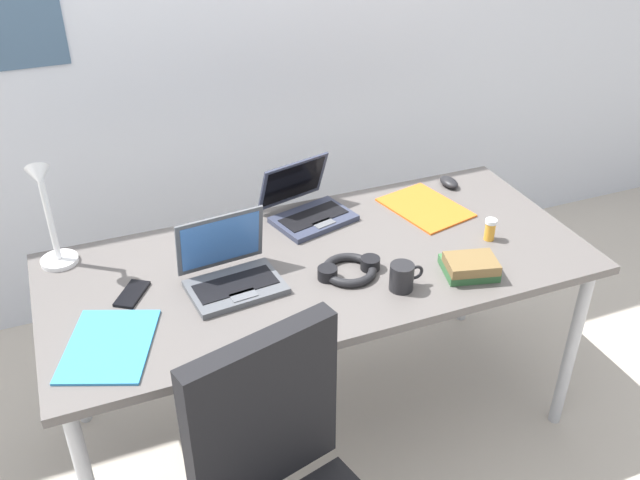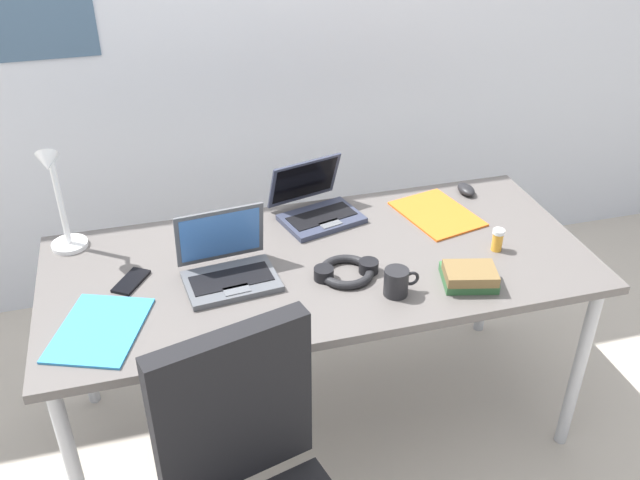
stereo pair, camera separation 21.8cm
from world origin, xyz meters
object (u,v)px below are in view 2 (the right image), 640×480
(computer_mouse, at_px, (466,189))
(cell_phone, at_px, (131,281))
(paper_folder_front_left, at_px, (100,329))
(book_stack, at_px, (469,276))
(coffee_mug, at_px, (397,282))
(desk_lamp, at_px, (58,200))
(paper_folder_back_left, at_px, (437,214))
(headphones, at_px, (346,271))
(laptop_by_keyboard, at_px, (228,267))
(laptop_center, at_px, (316,207))
(pill_bottle, at_px, (498,240))

(computer_mouse, xyz_separation_m, cell_phone, (-1.28, -0.26, -0.01))
(cell_phone, height_order, paper_folder_front_left, cell_phone)
(book_stack, bearing_deg, coffee_mug, 177.63)
(desk_lamp, distance_m, paper_folder_back_left, 1.31)
(headphones, distance_m, book_stack, 0.39)
(laptop_by_keyboard, height_order, paper_folder_front_left, laptop_by_keyboard)
(laptop_by_keyboard, distance_m, cell_phone, 0.31)
(laptop_center, distance_m, paper_folder_front_left, 0.90)
(cell_phone, bearing_deg, computer_mouse, 45.32)
(laptop_center, relative_size, headphones, 1.56)
(laptop_by_keyboard, relative_size, pill_bottle, 3.90)
(computer_mouse, relative_size, paper_folder_front_left, 0.31)
(desk_lamp, xyz_separation_m, paper_folder_front_left, (0.09, -0.46, -0.19))
(headphones, bearing_deg, paper_folder_back_left, 32.78)
(laptop_center, bearing_deg, pill_bottle, -35.53)
(coffee_mug, bearing_deg, headphones, 131.21)
(paper_folder_back_left, xyz_separation_m, coffee_mug, (-0.32, -0.42, 0.04))
(pill_bottle, bearing_deg, book_stack, -138.93)
(computer_mouse, bearing_deg, paper_folder_front_left, -162.99)
(laptop_by_keyboard, bearing_deg, book_stack, -17.62)
(desk_lamp, height_order, book_stack, desk_lamp)
(paper_folder_back_left, bearing_deg, desk_lamp, 175.61)
(computer_mouse, relative_size, paper_folder_back_left, 0.31)
(laptop_by_keyboard, relative_size, cell_phone, 2.26)
(laptop_center, xyz_separation_m, book_stack, (0.35, -0.53, -0.01))
(headphones, bearing_deg, paper_folder_front_left, -174.33)
(laptop_by_keyboard, bearing_deg, cell_phone, 169.08)
(pill_bottle, bearing_deg, computer_mouse, 79.05)
(computer_mouse, bearing_deg, headphones, -148.71)
(desk_lamp, distance_m, pill_bottle, 1.45)
(paper_folder_front_left, bearing_deg, paper_folder_back_left, 16.55)
(paper_folder_back_left, bearing_deg, paper_folder_front_left, -163.45)
(paper_folder_back_left, relative_size, coffee_mug, 2.74)
(laptop_center, distance_m, coffee_mug, 0.53)
(cell_phone, height_order, coffee_mug, coffee_mug)
(pill_bottle, relative_size, paper_folder_back_left, 0.25)
(desk_lamp, distance_m, coffee_mug, 1.12)
(desk_lamp, relative_size, headphones, 1.87)
(laptop_by_keyboard, bearing_deg, laptop_center, 39.17)
(laptop_by_keyboard, relative_size, coffee_mug, 2.72)
(laptop_center, relative_size, cell_phone, 2.45)
(laptop_center, xyz_separation_m, coffee_mug, (0.11, -0.52, 0.00))
(desk_lamp, relative_size, coffee_mug, 3.54)
(book_stack, bearing_deg, computer_mouse, 65.31)
(paper_folder_back_left, relative_size, paper_folder_front_left, 1.00)
(laptop_center, bearing_deg, laptop_by_keyboard, -140.83)
(headphones, bearing_deg, laptop_by_keyboard, 167.03)
(headphones, xyz_separation_m, coffee_mug, (0.12, -0.14, 0.03))
(cell_phone, relative_size, coffee_mug, 1.20)
(pill_bottle, bearing_deg, desk_lamp, 165.04)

